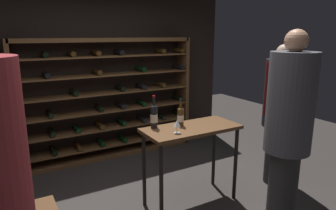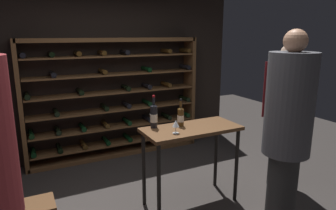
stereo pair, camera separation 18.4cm
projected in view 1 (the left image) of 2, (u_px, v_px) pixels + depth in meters
The scene contains 8 objects.
back_wall at pixel (97, 68), 4.84m from camera, with size 4.64×0.10×2.86m, color black.
wine_rack at pixel (110, 100), 4.84m from camera, with size 2.83×0.32×1.91m.
tasting_table at pixel (191, 138), 3.47m from camera, with size 1.12×0.51×0.94m.
person_bystander_red_print at pixel (288, 126), 2.86m from camera, with size 0.43×0.43×2.02m.
person_guest_khaki at pixel (279, 109), 3.91m from camera, with size 0.42×0.42×1.85m.
wine_bottle_black_capsule at pixel (154, 116), 3.38m from camera, with size 0.08×0.08×0.37m.
wine_bottle_red_label at pixel (181, 116), 3.46m from camera, with size 0.08×0.08×0.32m.
wine_glass_stemmed_center at pixel (177, 124), 3.20m from camera, with size 0.07×0.07×0.15m.
Camera 1 is at (-1.43, -2.64, 1.97)m, focal length 32.32 mm.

